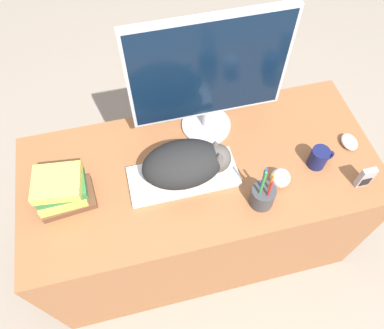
{
  "coord_description": "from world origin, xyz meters",
  "views": [
    {
      "loc": [
        -0.22,
        -0.43,
        1.98
      ],
      "look_at": [
        -0.04,
        0.31,
        0.78
      ],
      "focal_mm": 35.0,
      "sensor_mm": 36.0,
      "label": 1
    }
  ],
  "objects_px": {
    "coffee_mug": "(319,158)",
    "pen_cup": "(263,196)",
    "monitor": "(209,75)",
    "baseball": "(280,178)",
    "phone": "(365,178)",
    "book_stack": "(62,191)",
    "keyboard": "(183,176)",
    "cat": "(188,163)",
    "computer_mouse": "(349,142)"
  },
  "relations": [
    {
      "from": "coffee_mug",
      "to": "baseball",
      "type": "height_order",
      "value": "coffee_mug"
    },
    {
      "from": "cat",
      "to": "computer_mouse",
      "type": "relative_size",
      "value": 3.96
    },
    {
      "from": "coffee_mug",
      "to": "book_stack",
      "type": "distance_m",
      "value": 0.98
    },
    {
      "from": "phone",
      "to": "keyboard",
      "type": "bearing_deg",
      "value": 163.86
    },
    {
      "from": "coffee_mug",
      "to": "phone",
      "type": "distance_m",
      "value": 0.18
    },
    {
      "from": "computer_mouse",
      "to": "book_stack",
      "type": "relative_size",
      "value": 0.41
    },
    {
      "from": "keyboard",
      "to": "book_stack",
      "type": "relative_size",
      "value": 2.01
    },
    {
      "from": "monitor",
      "to": "phone",
      "type": "bearing_deg",
      "value": -39.27
    },
    {
      "from": "phone",
      "to": "computer_mouse",
      "type": "bearing_deg",
      "value": 77.92
    },
    {
      "from": "cat",
      "to": "pen_cup",
      "type": "distance_m",
      "value": 0.3
    },
    {
      "from": "baseball",
      "to": "book_stack",
      "type": "relative_size",
      "value": 0.36
    },
    {
      "from": "coffee_mug",
      "to": "book_stack",
      "type": "relative_size",
      "value": 0.48
    },
    {
      "from": "keyboard",
      "to": "baseball",
      "type": "xyz_separation_m",
      "value": [
        0.35,
        -0.11,
        0.03
      ]
    },
    {
      "from": "pen_cup",
      "to": "baseball",
      "type": "height_order",
      "value": "pen_cup"
    },
    {
      "from": "pen_cup",
      "to": "book_stack",
      "type": "xyz_separation_m",
      "value": [
        -0.71,
        0.18,
        0.02
      ]
    },
    {
      "from": "coffee_mug",
      "to": "phone",
      "type": "relative_size",
      "value": 0.99
    },
    {
      "from": "baseball",
      "to": "phone",
      "type": "relative_size",
      "value": 0.74
    },
    {
      "from": "keyboard",
      "to": "coffee_mug",
      "type": "relative_size",
      "value": 4.15
    },
    {
      "from": "computer_mouse",
      "to": "phone",
      "type": "distance_m",
      "value": 0.19
    },
    {
      "from": "computer_mouse",
      "to": "baseball",
      "type": "distance_m",
      "value": 0.36
    },
    {
      "from": "baseball",
      "to": "book_stack",
      "type": "bearing_deg",
      "value": 171.3
    },
    {
      "from": "monitor",
      "to": "baseball",
      "type": "distance_m",
      "value": 0.47
    },
    {
      "from": "book_stack",
      "to": "computer_mouse",
      "type": "bearing_deg",
      "value": -0.88
    },
    {
      "from": "monitor",
      "to": "computer_mouse",
      "type": "distance_m",
      "value": 0.66
    },
    {
      "from": "cat",
      "to": "monitor",
      "type": "bearing_deg",
      "value": 58.92
    },
    {
      "from": "monitor",
      "to": "baseball",
      "type": "bearing_deg",
      "value": -58.91
    },
    {
      "from": "phone",
      "to": "cat",
      "type": "bearing_deg",
      "value": 163.43
    },
    {
      "from": "monitor",
      "to": "computer_mouse",
      "type": "relative_size",
      "value": 6.96
    },
    {
      "from": "keyboard",
      "to": "cat",
      "type": "distance_m",
      "value": 0.09
    },
    {
      "from": "cat",
      "to": "book_stack",
      "type": "xyz_separation_m",
      "value": [
        -0.47,
        0.01,
        -0.03
      ]
    },
    {
      "from": "cat",
      "to": "phone",
      "type": "height_order",
      "value": "cat"
    },
    {
      "from": "cat",
      "to": "coffee_mug",
      "type": "height_order",
      "value": "cat"
    },
    {
      "from": "keyboard",
      "to": "monitor",
      "type": "height_order",
      "value": "monitor"
    },
    {
      "from": "phone",
      "to": "coffee_mug",
      "type": "bearing_deg",
      "value": 135.17
    },
    {
      "from": "monitor",
      "to": "pen_cup",
      "type": "xyz_separation_m",
      "value": [
        0.11,
        -0.4,
        -0.25
      ]
    },
    {
      "from": "pen_cup",
      "to": "baseball",
      "type": "xyz_separation_m",
      "value": [
        0.1,
        0.06,
        -0.01
      ]
    },
    {
      "from": "monitor",
      "to": "keyboard",
      "type": "bearing_deg",
      "value": -124.36
    },
    {
      "from": "baseball",
      "to": "phone",
      "type": "xyz_separation_m",
      "value": [
        0.31,
        -0.08,
        0.01
      ]
    },
    {
      "from": "pen_cup",
      "to": "baseball",
      "type": "bearing_deg",
      "value": 32.82
    },
    {
      "from": "coffee_mug",
      "to": "pen_cup",
      "type": "xyz_separation_m",
      "value": [
        -0.27,
        -0.11,
        0.0
      ]
    },
    {
      "from": "keyboard",
      "to": "computer_mouse",
      "type": "height_order",
      "value": "computer_mouse"
    },
    {
      "from": "pen_cup",
      "to": "book_stack",
      "type": "relative_size",
      "value": 1.09
    },
    {
      "from": "cat",
      "to": "book_stack",
      "type": "relative_size",
      "value": 1.61
    },
    {
      "from": "phone",
      "to": "book_stack",
      "type": "distance_m",
      "value": 1.13
    },
    {
      "from": "computer_mouse",
      "to": "pen_cup",
      "type": "xyz_separation_m",
      "value": [
        -0.44,
        -0.17,
        0.03
      ]
    },
    {
      "from": "pen_cup",
      "to": "baseball",
      "type": "relative_size",
      "value": 3.03
    },
    {
      "from": "keyboard",
      "to": "computer_mouse",
      "type": "relative_size",
      "value": 4.94
    },
    {
      "from": "phone",
      "to": "book_stack",
      "type": "height_order",
      "value": "book_stack"
    },
    {
      "from": "keyboard",
      "to": "phone",
      "type": "distance_m",
      "value": 0.69
    },
    {
      "from": "keyboard",
      "to": "coffee_mug",
      "type": "height_order",
      "value": "coffee_mug"
    }
  ]
}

